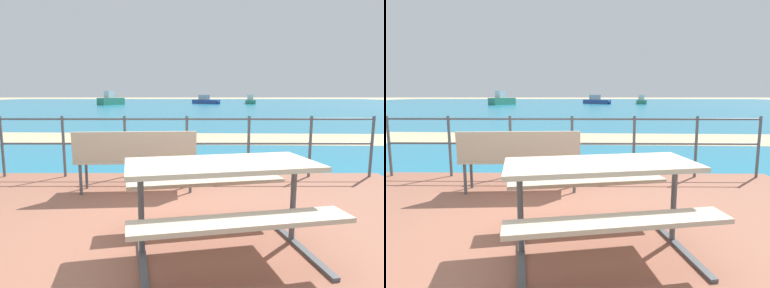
% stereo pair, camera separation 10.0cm
% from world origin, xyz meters
% --- Properties ---
extents(ground_plane, '(240.00, 240.00, 0.00)m').
position_xyz_m(ground_plane, '(0.00, 0.00, 0.00)').
color(ground_plane, tan).
extents(patio_paving, '(6.40, 5.20, 0.06)m').
position_xyz_m(patio_paving, '(0.00, 0.00, 0.03)').
color(patio_paving, '#935B47').
rests_on(patio_paving, ground).
extents(sea_water, '(90.00, 90.00, 0.01)m').
position_xyz_m(sea_water, '(0.00, 40.00, 0.01)').
color(sea_water, teal).
rests_on(sea_water, ground).
extents(beach_strip, '(54.06, 4.66, 0.01)m').
position_xyz_m(beach_strip, '(0.00, 7.32, 0.01)').
color(beach_strip, tan).
rests_on(beach_strip, ground).
extents(picnic_table, '(1.81, 1.61, 0.76)m').
position_xyz_m(picnic_table, '(0.32, -0.09, 0.64)').
color(picnic_table, '#BCAD93').
rests_on(picnic_table, patio_paving).
extents(park_bench, '(1.63, 0.51, 0.84)m').
position_xyz_m(park_bench, '(-0.67, 1.53, 0.57)').
color(park_bench, '#BCAD93').
rests_on(park_bench, patio_paving).
extents(railing_fence, '(5.94, 0.04, 0.98)m').
position_xyz_m(railing_fence, '(0.00, 2.37, 0.67)').
color(railing_fence, '#4C5156').
rests_on(railing_fence, patio_paving).
extents(boat_near, '(3.97, 4.27, 1.23)m').
position_xyz_m(boat_near, '(2.00, 42.75, 0.43)').
color(boat_near, '#2D478C').
rests_on(boat_near, sea_water).
extents(boat_mid, '(1.74, 4.16, 1.26)m').
position_xyz_m(boat_mid, '(8.14, 42.68, 0.40)').
color(boat_mid, '#338466').
rests_on(boat_mid, sea_water).
extents(boat_far, '(3.04, 3.96, 1.74)m').
position_xyz_m(boat_far, '(-10.07, 38.61, 0.58)').
color(boat_far, '#338466').
rests_on(boat_far, sea_water).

